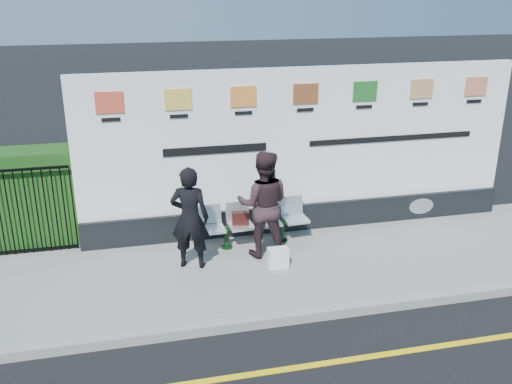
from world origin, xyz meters
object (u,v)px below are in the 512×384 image
billboard (302,161)px  woman_left (190,218)px  bench (255,233)px  woman_right (263,204)px

billboard → woman_left: (-2.19, -1.08, -0.45)m
billboard → bench: billboard is taller
woman_left → bench: bearing=-137.5°
woman_right → billboard: bearing=-120.0°
bench → woman_right: 0.82m
billboard → woman_right: bearing=-135.4°
billboard → bench: (-1.01, -0.53, -1.09)m
woman_right → woman_left: bearing=22.1°
billboard → bench: bearing=-152.2°
billboard → woman_left: bearing=-153.7°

